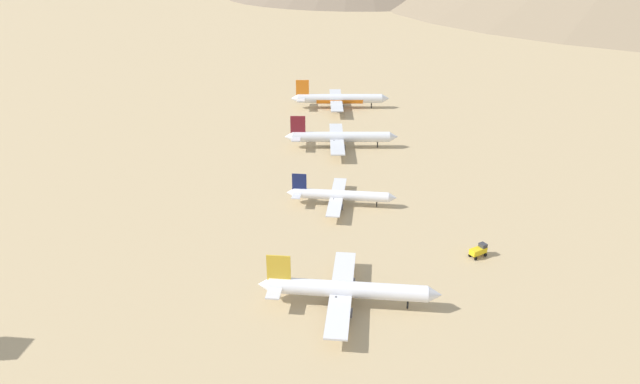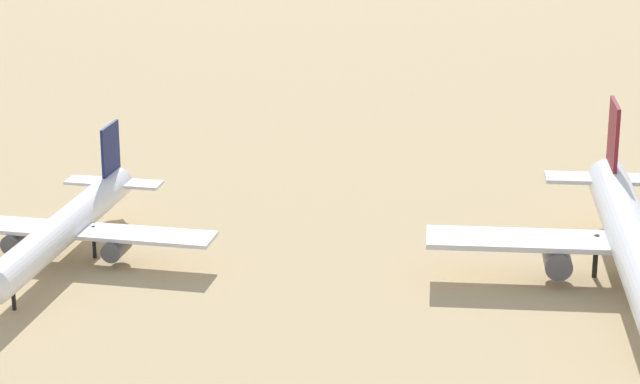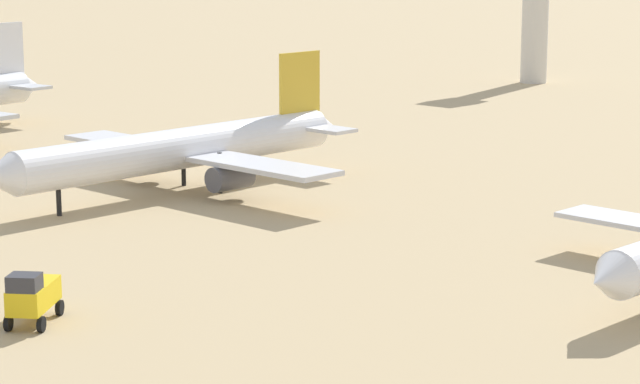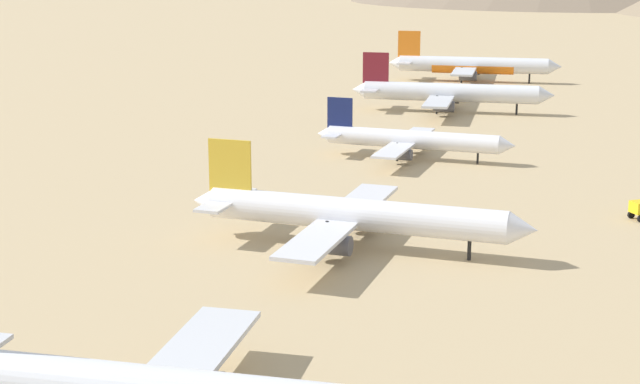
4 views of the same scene
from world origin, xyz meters
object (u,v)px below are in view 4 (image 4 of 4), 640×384
at_px(parked_jet_4, 472,65).
at_px(parked_jet_2, 410,140).
at_px(parked_jet_1, 350,215).
at_px(parked_jet_3, 448,93).

bearing_deg(parked_jet_4, parked_jet_2, -85.27).
bearing_deg(parked_jet_1, parked_jet_3, 95.32).
bearing_deg(parked_jet_4, parked_jet_3, -85.09).
xyz_separation_m(parked_jet_1, parked_jet_3, (-10.70, 114.81, 0.25)).
xyz_separation_m(parked_jet_1, parked_jet_4, (-15.85, 174.74, 0.46)).
bearing_deg(parked_jet_3, parked_jet_2, -85.46).
height_order(parked_jet_1, parked_jet_4, parked_jet_4).
xyz_separation_m(parked_jet_3, parked_jet_4, (-5.15, 59.93, 0.21)).
bearing_deg(parked_jet_2, parked_jet_3, 94.54).
relative_size(parked_jet_2, parked_jet_4, 0.73).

